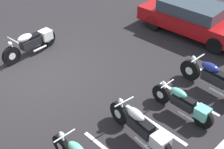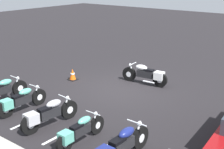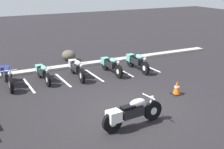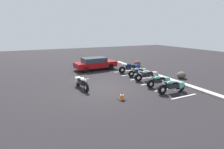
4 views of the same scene
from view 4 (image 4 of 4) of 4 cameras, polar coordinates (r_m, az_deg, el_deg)
ground at (r=12.57m, az=-4.04°, el=-4.52°), size 60.00×60.00×0.00m
motorcycle_white_featured at (r=12.57m, az=-10.04°, el=-2.47°), size 2.24×0.64×0.88m
parked_bike_0 at (r=17.26m, az=6.06°, el=2.25°), size 0.65×2.31×0.91m
parked_bike_1 at (r=16.00m, az=8.77°, el=0.97°), size 0.56×1.99×0.78m
parked_bike_2 at (r=14.67m, az=11.66°, el=-0.17°), size 0.64×2.21×0.87m
parked_bike_3 at (r=13.29m, az=15.40°, el=-1.99°), size 0.59×2.10×0.82m
parked_bike_4 at (r=12.25m, az=19.35°, el=-3.57°), size 0.61×2.19×0.86m
car_red at (r=18.49m, az=-5.54°, el=3.67°), size 2.08×4.41×1.29m
concrete_curb at (r=15.70m, az=17.00°, el=-1.08°), size 18.00×0.50×0.12m
landscape_rock_0 at (r=16.20m, az=21.72°, el=-0.15°), size 1.04×1.07×0.60m
landscape_rock_1 at (r=20.69m, az=8.25°, el=3.66°), size 1.07×1.07×0.62m
traffic_cone at (r=10.45m, az=3.28°, el=-6.96°), size 0.40×0.40×0.55m
stall_line_0 at (r=17.83m, az=3.74°, el=1.09°), size 0.10×2.10×0.00m
stall_line_1 at (r=16.52m, az=6.37°, el=-0.01°), size 0.10×2.10×0.00m
stall_line_2 at (r=15.26m, az=9.45°, el=-1.30°), size 0.10×2.10×0.00m
stall_line_3 at (r=14.07m, az=13.06°, el=-2.81°), size 0.10×2.10×0.00m
stall_line_4 at (r=12.95m, az=17.34°, el=-4.58°), size 0.10×2.10×0.00m
stall_line_5 at (r=11.93m, az=22.42°, el=-6.63°), size 0.10×2.10×0.00m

